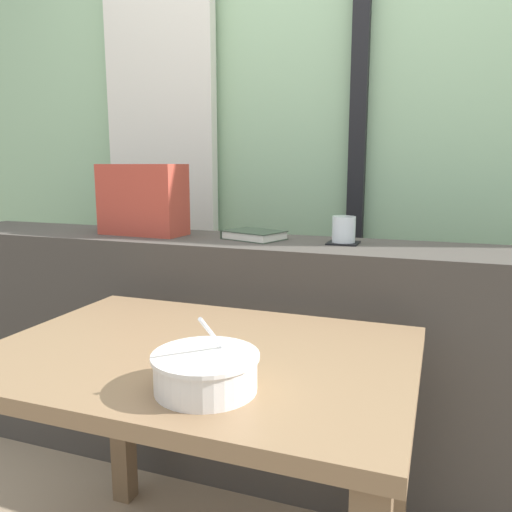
# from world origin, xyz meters

# --- Properties ---
(outdoor_backdrop) EXTENTS (4.80, 0.08, 2.80)m
(outdoor_backdrop) POSITION_xyz_m (0.00, 1.23, 1.40)
(outdoor_backdrop) COLOR #9EC699
(outdoor_backdrop) RESTS_ON ground
(curtain_left_panel) EXTENTS (0.56, 0.06, 2.50)m
(curtain_left_panel) POSITION_xyz_m (-0.79, 1.13, 1.25)
(curtain_left_panel) COLOR silver
(curtain_left_panel) RESTS_ON ground
(window_divider_post) EXTENTS (0.07, 0.05, 2.60)m
(window_divider_post) POSITION_xyz_m (0.15, 1.16, 1.30)
(window_divider_post) COLOR black
(window_divider_post) RESTS_ON ground
(dark_console_ledge) EXTENTS (2.80, 0.37, 0.85)m
(dark_console_ledge) POSITION_xyz_m (0.00, 0.55, 0.42)
(dark_console_ledge) COLOR #423D38
(dark_console_ledge) RESTS_ON ground
(breakfast_table) EXTENTS (0.97, 0.69, 0.68)m
(breakfast_table) POSITION_xyz_m (-0.00, -0.08, 0.57)
(breakfast_table) COLOR brown
(breakfast_table) RESTS_ON ground
(coaster_square) EXTENTS (0.10, 0.10, 0.00)m
(coaster_square) POSITION_xyz_m (0.21, 0.58, 0.85)
(coaster_square) COLOR black
(coaster_square) RESTS_ON dark_console_ledge
(juice_glass) EXTENTS (0.08, 0.08, 0.09)m
(juice_glass) POSITION_xyz_m (0.21, 0.58, 0.89)
(juice_glass) COLOR white
(juice_glass) RESTS_ON coaster_square
(closed_book) EXTENTS (0.23, 0.20, 0.03)m
(closed_book) POSITION_xyz_m (-0.11, 0.57, 0.86)
(closed_book) COLOR #334233
(closed_book) RESTS_ON dark_console_ledge
(throw_pillow) EXTENTS (0.33, 0.16, 0.26)m
(throw_pillow) POSITION_xyz_m (-0.54, 0.55, 0.98)
(throw_pillow) COLOR #B74233
(throw_pillow) RESTS_ON dark_console_ledge
(soup_bowl) EXTENTS (0.20, 0.20, 0.15)m
(soup_bowl) POSITION_xyz_m (0.11, -0.27, 0.72)
(soup_bowl) COLOR silver
(soup_bowl) RESTS_ON breakfast_table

